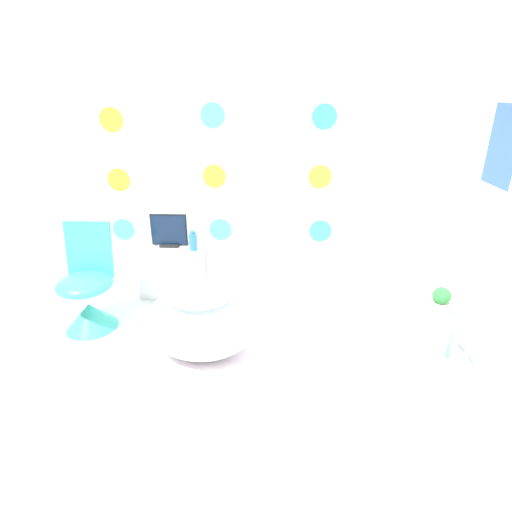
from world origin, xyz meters
TOP-DOWN VIEW (x-y plane):
  - ground_plane at (0.00, 0.00)m, footprint 12.00×12.00m
  - wall_back_dotted at (0.00, 2.16)m, footprint 5.08×0.05m
  - wall_right at (2.06, 1.07)m, footprint 0.06×3.14m
  - rug at (0.04, 0.91)m, footprint 1.37×0.79m
  - bathtub at (0.01, 0.98)m, footprint 0.82×0.63m
  - chair at (-1.01, 1.31)m, footprint 0.46×0.46m
  - tv_cabinet at (-0.45, 1.95)m, footprint 0.60×0.32m
  - tv at (-0.45, 1.95)m, footprint 0.35×0.12m
  - vase at (-0.20, 1.85)m, footprint 0.07×0.07m
  - side_table at (1.70, 0.90)m, footprint 0.43×0.29m
  - potted_plant_left at (1.70, 0.90)m, footprint 0.13×0.13m

SIDE VIEW (x-z plane):
  - ground_plane at x=0.00m, z-range 0.00..0.00m
  - rug at x=0.04m, z-range 0.00..0.01m
  - tv_cabinet at x=-0.45m, z-range 0.00..0.50m
  - chair at x=-1.01m, z-range -0.17..0.72m
  - bathtub at x=0.01m, z-range 0.00..0.55m
  - side_table at x=1.70m, z-range 0.13..0.57m
  - potted_plant_left at x=1.70m, z-range 0.43..0.64m
  - vase at x=-0.20m, z-range 0.50..0.69m
  - tv at x=-0.45m, z-range 0.49..0.80m
  - wall_back_dotted at x=0.00m, z-range 0.00..2.60m
  - wall_right at x=2.06m, z-range 0.00..2.60m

